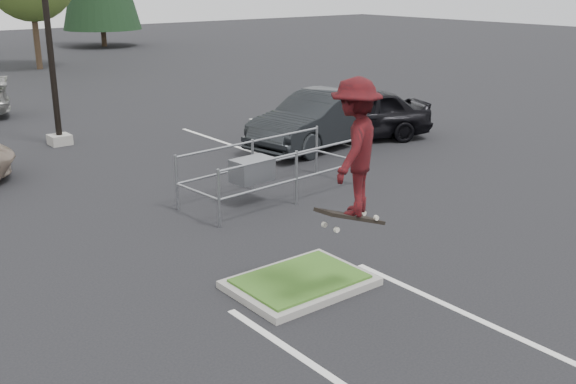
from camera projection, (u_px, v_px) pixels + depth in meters
ground at (300, 286)px, 10.95m from camera, size 120.00×120.00×0.00m
grass_median at (300, 282)px, 10.93m from camera, size 2.20×1.60×0.16m
stall_lines at (77, 208)px, 14.65m from camera, size 22.62×17.60×0.01m
cart_corral at (257, 168)px, 14.87m from camera, size 4.41×1.88×1.22m
skateboarder at (353, 148)px, 9.52m from camera, size 1.47×1.30×2.28m
car_r_charc at (321, 119)px, 19.77m from camera, size 5.16×2.60×1.62m
car_r_black at (357, 114)px, 20.67m from camera, size 4.92×3.44×1.56m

